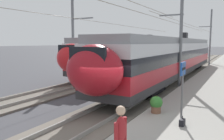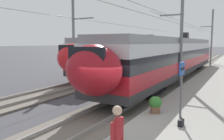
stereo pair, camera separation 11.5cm
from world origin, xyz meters
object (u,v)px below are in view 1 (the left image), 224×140
at_px(catenary_mast_far_side, 74,38).
at_px(handbag_near_sign, 182,122).
at_px(catenary_mast_mid, 179,37).
at_px(platform_sign, 183,78).
at_px(train_far_track, 137,53).
at_px(catenary_mast_east, 210,37).
at_px(train_near_platform, 173,56).
at_px(potted_plant_platform_edge, 156,104).
at_px(passenger_walking, 121,138).

xyz_separation_m(catenary_mast_far_side, handbag_near_sign, (-8.00, -11.30, -3.38)).
xyz_separation_m(catenary_mast_mid, handbag_near_sign, (-9.20, -2.31, -3.35)).
height_order(catenary_mast_far_side, platform_sign, catenary_mast_far_side).
bearing_deg(catenary_mast_mid, train_far_track, 39.41).
relative_size(catenary_mast_mid, catenary_mast_east, 1.00).
distance_m(train_near_platform, platform_sign, 13.03).
relative_size(train_near_platform, train_far_track, 1.05).
distance_m(train_far_track, potted_plant_platform_edge, 18.72).
bearing_deg(handbag_near_sign, potted_plant_platform_edge, 52.17).
bearing_deg(potted_plant_platform_edge, catenary_mast_mid, 6.65).
relative_size(catenary_mast_far_side, handbag_near_sign, 118.51).
relative_size(catenary_mast_far_side, passenger_walking, 26.36).
height_order(train_near_platform, catenary_mast_east, catenary_mast_east).
height_order(train_near_platform, train_far_track, same).
xyz_separation_m(train_near_platform, handbag_near_sign, (-12.96, -3.73, -1.72)).
xyz_separation_m(catenary_mast_mid, catenary_mast_far_side, (-1.20, 8.99, 0.03)).
bearing_deg(passenger_walking, train_near_platform, 10.67).
height_order(train_near_platform, potted_plant_platform_edge, train_near_platform).
xyz_separation_m(train_far_track, potted_plant_platform_edge, (-16.83, -8.08, -1.43)).
height_order(catenary_mast_east, passenger_walking, catenary_mast_east).
height_order(train_far_track, catenary_mast_mid, catenary_mast_mid).
height_order(catenary_mast_mid, potted_plant_platform_edge, catenary_mast_mid).
bearing_deg(train_far_track, train_near_platform, -130.71).
relative_size(catenary_mast_mid, potted_plant_platform_edge, 59.23).
distance_m(catenary_mast_east, catenary_mast_far_side, 22.55).
relative_size(train_far_track, passenger_walking, 15.74).
relative_size(train_near_platform, passenger_walking, 16.58).
xyz_separation_m(catenary_mast_far_side, platform_sign, (-7.56, -11.17, -1.79)).
bearing_deg(catenary_mast_mid, catenary_mast_east, -0.03).
bearing_deg(train_far_track, catenary_mast_far_side, 169.35).
xyz_separation_m(train_near_platform, catenary_mast_far_side, (-4.96, 7.58, 1.66)).
relative_size(train_far_track, catenary_mast_far_side, 0.60).
bearing_deg(train_near_platform, platform_sign, -163.99).
bearing_deg(train_far_track, potted_plant_platform_edge, -154.34).
bearing_deg(train_near_platform, potted_plant_platform_edge, -168.76).
distance_m(train_near_platform, handbag_near_sign, 13.60).
height_order(catenary_mast_far_side, potted_plant_platform_edge, catenary_mast_far_side).
xyz_separation_m(train_near_platform, train_far_track, (4.92, 5.72, -0.00)).
xyz_separation_m(platform_sign, handbag_near_sign, (-0.44, -0.13, -1.59)).
bearing_deg(catenary_mast_far_side, potted_plant_platform_edge, -124.94).
bearing_deg(catenary_mast_east, platform_sign, -175.61).
xyz_separation_m(train_near_platform, catenary_mast_east, (15.71, -1.43, 2.06)).
distance_m(catenary_mast_mid, catenary_mast_east, 19.48).
bearing_deg(catenary_mast_east, handbag_near_sign, -175.42).
xyz_separation_m(catenary_mast_mid, potted_plant_platform_edge, (-8.15, -0.95, -3.06)).
distance_m(train_near_platform, train_far_track, 7.54).
bearing_deg(train_far_track, passenger_walking, -157.88).
distance_m(train_near_platform, potted_plant_platform_edge, 12.23).
xyz_separation_m(platform_sign, passenger_walking, (-4.51, 0.39, -0.77)).
bearing_deg(catenary_mast_mid, catenary_mast_far_side, 97.59).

